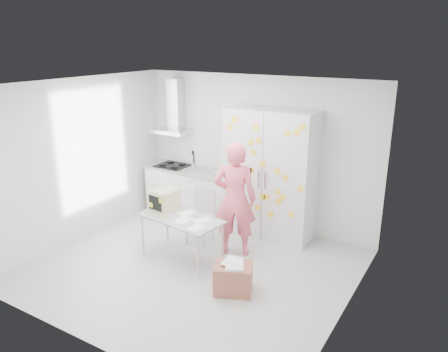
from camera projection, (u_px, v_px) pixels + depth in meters
The scene contains 10 objects.
floor at pixel (193, 268), 6.54m from camera, with size 4.50×4.00×0.02m, color silver.
walls at pixel (218, 170), 6.72m from camera, with size 4.52×4.01×2.70m.
ceiling at pixel (189, 85), 5.73m from camera, with size 4.50×4.00×0.02m, color white.
counter_run at pixel (192, 192), 8.37m from camera, with size 1.84×0.63×1.28m.
range_hood at pixel (175, 112), 8.26m from camera, with size 0.70×0.48×1.01m.
tall_cabinet at pixel (271, 174), 7.35m from camera, with size 1.50×0.68×2.20m.
person at pixel (235, 199), 6.74m from camera, with size 0.66×0.44×1.82m, color #FE637A.
desk at pixel (170, 208), 6.76m from camera, with size 1.36×0.81×1.03m.
chair at pixel (202, 212), 7.28m from camera, with size 0.44×0.44×0.90m.
cardboard_box at pixel (233, 278), 5.87m from camera, with size 0.61×0.56×0.44m.
Camera 1 is at (3.40, -4.75, 3.28)m, focal length 35.00 mm.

